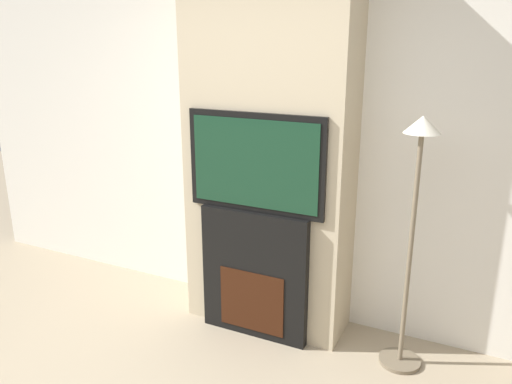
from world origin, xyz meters
name	(u,v)px	position (x,y,z in m)	size (l,w,h in m)	color
wall_back	(283,136)	(0.00, 2.03, 1.35)	(6.00, 0.06, 2.70)	silver
chimney_breast	(269,142)	(0.00, 1.79, 1.35)	(1.14, 0.41, 2.70)	#BCAD8E
fireplace	(256,274)	(0.00, 1.58, 0.46)	(0.78, 0.15, 0.92)	black
television	(256,163)	(0.00, 1.58, 1.25)	(0.96, 0.07, 0.66)	black
floor_lamp	(414,209)	(1.00, 1.67, 1.05)	(0.27, 0.27, 1.61)	#726651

